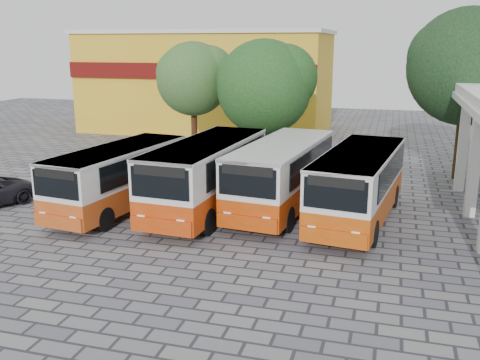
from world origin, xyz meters
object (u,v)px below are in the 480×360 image
(bus_far_left, at_px, (119,175))
(bus_far_right, at_px, (359,182))
(bus_centre_left, at_px, (207,172))
(bus_centre_right, at_px, (282,172))

(bus_far_left, distance_m, bus_far_right, 10.35)
(bus_far_left, relative_size, bus_far_right, 0.95)
(bus_far_right, bearing_deg, bus_centre_left, -168.90)
(bus_centre_left, relative_size, bus_far_right, 1.03)
(bus_far_right, bearing_deg, bus_far_left, -165.31)
(bus_centre_left, xyz_separation_m, bus_centre_right, (3.09, 1.14, -0.05))
(bus_far_left, xyz_separation_m, bus_centre_left, (3.81, 0.89, 0.17))
(bus_far_left, relative_size, bus_centre_left, 0.92)
(bus_centre_left, relative_size, bus_centre_right, 1.02)
(bus_centre_left, height_order, bus_centre_right, bus_centre_left)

